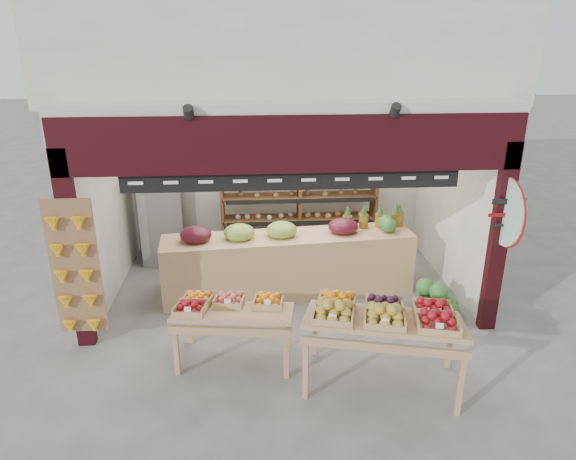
{
  "coord_description": "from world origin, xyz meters",
  "views": [
    {
      "loc": [
        -0.51,
        -7.16,
        3.83
      ],
      "look_at": [
        0.01,
        -0.2,
        1.23
      ],
      "focal_mm": 32.0,
      "sensor_mm": 36.0,
      "label": 1
    }
  ],
  "objects_px": {
    "cardboard_stack": "(197,268)",
    "display_table_left": "(227,308)",
    "mid_counter": "(288,262)",
    "back_shelving": "(299,199)",
    "refrigerator": "(168,211)",
    "display_table_right": "(384,316)",
    "watermelon_pile": "(436,303)"
  },
  "relations": [
    {
      "from": "refrigerator",
      "to": "watermelon_pile",
      "type": "relative_size",
      "value": 2.74
    },
    {
      "from": "watermelon_pile",
      "to": "back_shelving",
      "type": "bearing_deg",
      "value": 126.85
    },
    {
      "from": "back_shelving",
      "to": "display_table_left",
      "type": "height_order",
      "value": "back_shelving"
    },
    {
      "from": "mid_counter",
      "to": "display_table_right",
      "type": "xyz_separation_m",
      "value": [
        0.92,
        -2.37,
        0.35
      ]
    },
    {
      "from": "mid_counter",
      "to": "display_table_left",
      "type": "height_order",
      "value": "mid_counter"
    },
    {
      "from": "back_shelving",
      "to": "display_table_left",
      "type": "distance_m",
      "value": 3.48
    },
    {
      "from": "back_shelving",
      "to": "mid_counter",
      "type": "relative_size",
      "value": 0.71
    },
    {
      "from": "cardboard_stack",
      "to": "display_table_right",
      "type": "bearing_deg",
      "value": -49.67
    },
    {
      "from": "mid_counter",
      "to": "refrigerator",
      "type": "bearing_deg",
      "value": 145.68
    },
    {
      "from": "display_table_left",
      "to": "display_table_right",
      "type": "distance_m",
      "value": 1.93
    },
    {
      "from": "refrigerator",
      "to": "display_table_right",
      "type": "bearing_deg",
      "value": -36.1
    },
    {
      "from": "cardboard_stack",
      "to": "watermelon_pile",
      "type": "xyz_separation_m",
      "value": [
        3.59,
        -1.33,
        -0.08
      ]
    },
    {
      "from": "cardboard_stack",
      "to": "mid_counter",
      "type": "xyz_separation_m",
      "value": [
        1.47,
        -0.44,
        0.27
      ]
    },
    {
      "from": "refrigerator",
      "to": "cardboard_stack",
      "type": "height_order",
      "value": "refrigerator"
    },
    {
      "from": "mid_counter",
      "to": "watermelon_pile",
      "type": "height_order",
      "value": "mid_counter"
    },
    {
      "from": "back_shelving",
      "to": "display_table_left",
      "type": "xyz_separation_m",
      "value": [
        -1.2,
        -3.24,
        -0.4
      ]
    },
    {
      "from": "cardboard_stack",
      "to": "watermelon_pile",
      "type": "relative_size",
      "value": 1.54
    },
    {
      "from": "cardboard_stack",
      "to": "watermelon_pile",
      "type": "height_order",
      "value": "cardboard_stack"
    },
    {
      "from": "mid_counter",
      "to": "back_shelving",
      "type": "bearing_deg",
      "value": 78.13
    },
    {
      "from": "display_table_right",
      "to": "cardboard_stack",
      "type": "bearing_deg",
      "value": 130.33
    },
    {
      "from": "cardboard_stack",
      "to": "display_table_left",
      "type": "relative_size",
      "value": 0.72
    },
    {
      "from": "mid_counter",
      "to": "display_table_right",
      "type": "height_order",
      "value": "mid_counter"
    },
    {
      "from": "refrigerator",
      "to": "mid_counter",
      "type": "xyz_separation_m",
      "value": [
        2.03,
        -1.39,
        -0.44
      ]
    },
    {
      "from": "back_shelving",
      "to": "refrigerator",
      "type": "bearing_deg",
      "value": -176.89
    },
    {
      "from": "watermelon_pile",
      "to": "refrigerator",
      "type": "bearing_deg",
      "value": 151.28
    },
    {
      "from": "cardboard_stack",
      "to": "display_table_left",
      "type": "distance_m",
      "value": 2.28
    },
    {
      "from": "refrigerator",
      "to": "cardboard_stack",
      "type": "xyz_separation_m",
      "value": [
        0.56,
        -0.95,
        -0.7
      ]
    },
    {
      "from": "watermelon_pile",
      "to": "mid_counter",
      "type": "bearing_deg",
      "value": 157.28
    },
    {
      "from": "mid_counter",
      "to": "display_table_right",
      "type": "distance_m",
      "value": 2.57
    },
    {
      "from": "display_table_left",
      "to": "cardboard_stack",
      "type": "bearing_deg",
      "value": 105.14
    },
    {
      "from": "watermelon_pile",
      "to": "cardboard_stack",
      "type": "bearing_deg",
      "value": 159.71
    },
    {
      "from": "refrigerator",
      "to": "display_table_right",
      "type": "distance_m",
      "value": 4.78
    }
  ]
}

